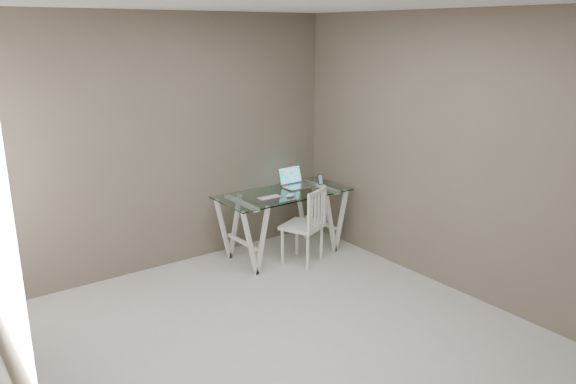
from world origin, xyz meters
name	(u,v)px	position (x,y,z in m)	size (l,w,h in m)	color
room	(285,144)	(-0.06, 0.02, 1.72)	(4.50, 4.52, 2.71)	beige
desk	(283,223)	(1.14, 1.72, 0.38)	(1.50, 0.70, 0.75)	silver
chair	(308,223)	(1.21, 1.36, 0.48)	(0.52, 0.52, 0.86)	silver
laptop	(294,182)	(1.40, 1.87, 0.80)	(0.32, 0.29, 0.22)	#B5B5B9
keyboard	(269,198)	(0.90, 1.64, 0.75)	(0.28, 0.12, 0.01)	silver
mouse	(290,195)	(1.11, 1.55, 0.76)	(0.11, 0.06, 0.03)	white
phone_dock	(321,183)	(1.66, 1.69, 0.78)	(0.07, 0.07, 0.14)	white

